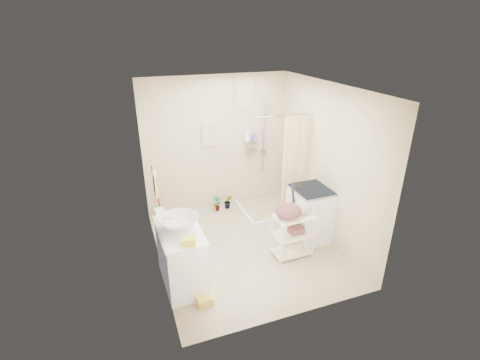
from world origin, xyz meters
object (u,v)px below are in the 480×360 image
object	(u,v)px
toilet	(177,226)
washing_machine	(311,213)
vanity	(181,256)
laundry_rack	(293,231)

from	to	relation	value
toilet	washing_machine	xyz separation A→B (m)	(2.18, -0.59, 0.13)
washing_machine	toilet	bearing A→B (deg)	163.83
vanity	laundry_rack	world-z (taller)	vanity
vanity	laundry_rack	bearing A→B (deg)	0.43
washing_machine	laundry_rack	distance (m)	0.62
vanity	washing_machine	size ratio (longest dim) A/B	1.08
vanity	toilet	size ratio (longest dim) A/B	1.51
vanity	toilet	world-z (taller)	vanity
laundry_rack	vanity	bearing A→B (deg)	-179.28
washing_machine	laundry_rack	xyz separation A→B (m)	(-0.52, -0.34, -0.04)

